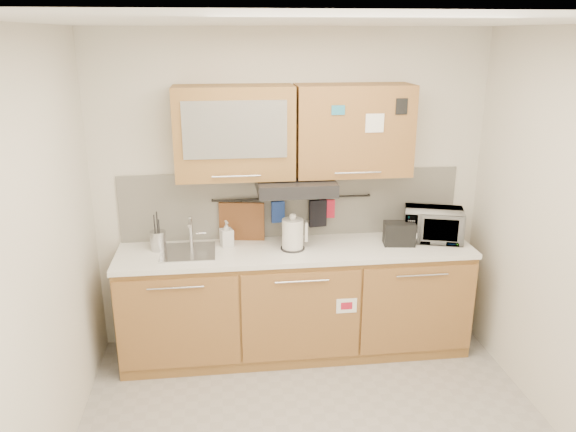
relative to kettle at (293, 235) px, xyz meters
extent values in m
plane|color=white|center=(0.03, -1.18, 1.56)|extent=(3.20, 3.20, 0.00)
plane|color=silver|center=(0.03, 0.32, 0.26)|extent=(3.20, 0.00, 3.20)
plane|color=silver|center=(-1.57, -1.18, 0.26)|extent=(0.00, 3.00, 3.00)
cube|color=#9F6B38|center=(0.03, 0.02, -0.60)|extent=(2.80, 0.60, 0.88)
cube|color=black|center=(0.03, 0.02, -0.99)|extent=(2.80, 0.54, 0.10)
cube|color=#9C6537|center=(-0.90, -0.29, -0.57)|extent=(0.91, 0.02, 0.74)
cylinder|color=silver|center=(-0.90, -0.31, -0.26)|extent=(0.41, 0.01, 0.01)
cube|color=#9C6537|center=(0.03, -0.29, -0.57)|extent=(0.91, 0.02, 0.74)
cylinder|color=silver|center=(0.03, -0.31, -0.26)|extent=(0.41, 0.01, 0.01)
cube|color=#9C6537|center=(0.96, -0.29, -0.57)|extent=(0.91, 0.02, 0.74)
cylinder|color=silver|center=(0.96, -0.31, -0.26)|extent=(0.41, 0.01, 0.01)
cube|color=white|center=(0.03, 0.01, -0.14)|extent=(2.82, 0.62, 0.04)
cube|color=silver|center=(0.03, 0.31, 0.16)|extent=(2.80, 0.02, 0.56)
cube|color=#9F6B38|center=(-0.43, 0.15, 0.79)|extent=(0.90, 0.35, 0.70)
cube|color=silver|center=(-0.43, -0.04, 0.84)|extent=(0.76, 0.02, 0.42)
cube|color=#9C6537|center=(0.49, 0.15, 0.79)|extent=(0.90, 0.35, 0.70)
cube|color=white|center=(0.61, -0.03, 0.87)|extent=(0.14, 0.00, 0.14)
cube|color=black|center=(0.03, 0.07, 0.38)|extent=(0.60, 0.46, 0.10)
cube|color=silver|center=(-0.82, 0.02, -0.12)|extent=(0.42, 0.40, 0.03)
cylinder|color=silver|center=(-0.80, 0.18, 0.00)|extent=(0.03, 0.03, 0.24)
cylinder|color=silver|center=(-0.80, 0.10, 0.10)|extent=(0.02, 0.18, 0.02)
cylinder|color=black|center=(0.03, 0.27, 0.22)|extent=(1.30, 0.02, 0.02)
cylinder|color=#AFB0B4|center=(-1.05, 0.11, -0.04)|extent=(0.15, 0.15, 0.16)
cylinder|color=black|center=(-1.07, 0.12, 0.03)|extent=(0.01, 0.01, 0.29)
cylinder|color=black|center=(-1.04, 0.09, 0.01)|extent=(0.01, 0.01, 0.26)
cylinder|color=black|center=(-1.05, 0.13, 0.04)|extent=(0.01, 0.01, 0.31)
cylinder|color=black|center=(-1.07, 0.09, -0.01)|extent=(0.01, 0.01, 0.23)
cylinder|color=silver|center=(0.00, 0.00, 0.00)|extent=(0.18, 0.18, 0.25)
sphere|color=silver|center=(0.00, 0.00, 0.15)|extent=(0.06, 0.06, 0.06)
cube|color=silver|center=(0.10, 0.01, 0.02)|extent=(0.02, 0.04, 0.16)
cylinder|color=black|center=(0.00, 0.00, -0.11)|extent=(0.19, 0.19, 0.01)
cube|color=black|center=(0.86, 0.00, -0.03)|extent=(0.26, 0.18, 0.19)
cube|color=black|center=(0.82, 0.00, 0.06)|extent=(0.08, 0.12, 0.01)
cube|color=black|center=(0.91, -0.01, 0.06)|extent=(0.08, 0.12, 0.01)
imported|color=#999999|center=(1.18, 0.08, 0.01)|extent=(0.54, 0.44, 0.26)
imported|color=#999999|center=(-0.52, 0.13, -0.01)|extent=(0.12, 0.12, 0.21)
cube|color=brown|center=(-0.39, 0.26, -0.03)|extent=(0.37, 0.09, 0.46)
cube|color=#203D94|center=(-0.09, 0.26, 0.11)|extent=(0.11, 0.04, 0.18)
cube|color=black|center=(0.24, 0.26, 0.09)|extent=(0.15, 0.06, 0.23)
cube|color=red|center=(0.32, 0.26, 0.12)|extent=(0.13, 0.04, 0.15)
camera|label=1|loc=(-0.54, -4.11, 1.50)|focal=35.00mm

